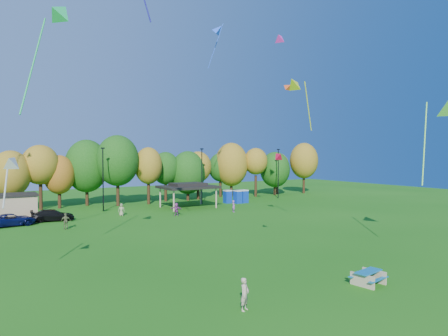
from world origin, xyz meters
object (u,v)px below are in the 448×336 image
porta_potties (236,196)px  car_c (12,220)px  picnic_table (368,277)px  car_d (53,215)px  kite_flyer (245,294)px

porta_potties → car_c: 33.68m
porta_potties → picnic_table: 42.04m
picnic_table → car_c: 38.77m
porta_potties → picnic_table: size_ratio=1.68×
porta_potties → picnic_table: (-15.73, -38.98, -0.60)m
car_d → porta_potties: bearing=-78.0°
kite_flyer → picnic_table: bearing=-30.7°
picnic_table → car_d: (-13.16, 35.70, 0.21)m
porta_potties → kite_flyer: size_ratio=2.19×
kite_flyer → car_c: kite_flyer is taller
kite_flyer → porta_potties: bearing=30.5°
porta_potties → car_c: (-33.38, -4.47, -0.39)m
picnic_table → car_c: bearing=107.7°
kite_flyer → car_d: kite_flyer is taller
kite_flyer → car_d: (-4.22, 35.08, -0.14)m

